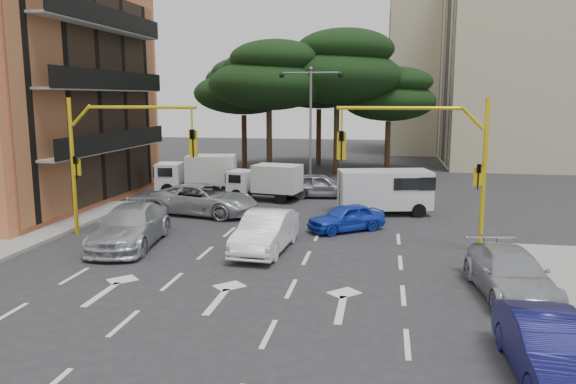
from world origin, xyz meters
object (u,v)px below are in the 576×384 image
street_lamp_center (311,106)px  car_silver_cross_b (320,185)px  car_white_hatch (266,232)px  signal_mast_left (110,148)px  car_silver_cross_a (204,199)px  car_silver_parked (510,274)px  box_truck_a (197,175)px  car_navy_parked (549,348)px  signal_mast_right (437,153)px  box_truck_b (265,182)px  car_blue_compact (346,218)px  car_silver_wagon (130,226)px  van_white (384,192)px

street_lamp_center → car_silver_cross_b: (1.00, -3.00, -4.70)m
car_white_hatch → car_silver_cross_b: car_white_hatch is taller
signal_mast_left → car_silver_cross_a: (2.44, 5.01, -3.09)m
car_silver_cross_b → car_silver_parked: 17.74m
street_lamp_center → car_silver_cross_b: size_ratio=1.82×
car_silver_cross_a → box_truck_a: box_truck_a is taller
street_lamp_center → car_navy_parked: (8.42, -24.21, -4.73)m
car_silver_cross_a → car_navy_parked: (12.78, -15.21, -0.10)m
car_navy_parked → car_silver_parked: car_silver_parked is taller
signal_mast_left → car_silver_cross_b: 13.86m
signal_mast_left → box_truck_a: signal_mast_left is taller
signal_mast_right → car_silver_cross_a: (-11.17, 5.01, -3.09)m
car_white_hatch → signal_mast_right: bearing=15.2°
signal_mast_right → box_truck_b: bearing=133.1°
car_blue_compact → car_silver_cross_b: 8.63m
signal_mast_right → car_navy_parked: bearing=-81.0°
car_silver_cross_a → box_truck_b: bearing=-15.2°
car_silver_cross_a → car_silver_cross_b: size_ratio=1.34×
signal_mast_left → car_blue_compact: bearing=14.9°
car_blue_compact → car_silver_parked: car_silver_parked is taller
car_silver_cross_a → car_silver_cross_b: bearing=-30.2°
signal_mast_left → car_silver_wagon: size_ratio=1.07×
signal_mast_left → car_navy_parked: size_ratio=1.42×
car_white_hatch → box_truck_a: box_truck_a is taller
signal_mast_left → car_navy_parked: signal_mast_left is taller
street_lamp_center → car_silver_cross_a: (-4.36, -9.00, -4.63)m
car_blue_compact → box_truck_a: (-9.91, 8.29, 0.60)m
car_navy_parked → car_silver_parked: 5.24m
car_white_hatch → car_navy_parked: 12.07m
car_blue_compact → car_silver_wagon: 9.45m
car_blue_compact → car_navy_parked: (5.25, -12.86, 0.08)m
signal_mast_right → van_white: signal_mast_right is taller
car_silver_wagon → car_silver_cross_b: size_ratio=1.31×
car_silver_wagon → car_navy_parked: car_silver_wagon is taller
car_white_hatch → car_blue_compact: (2.90, 3.95, -0.17)m
box_truck_a → box_truck_b: bearing=-116.4°
car_white_hatch → car_navy_parked: bearing=-43.6°
car_navy_parked → van_white: bearing=99.7°
car_silver_cross_a → car_silver_parked: 16.44m
street_lamp_center → car_silver_parked: (8.70, -18.98, -4.73)m
car_white_hatch → car_silver_cross_b: (0.73, 12.31, -0.05)m
car_silver_parked → box_truck_b: size_ratio=1.12×
van_white → box_truck_a: box_truck_a is taller
street_lamp_center → car_silver_cross_b: bearing=-71.6°
car_silver_cross_a → box_truck_b: size_ratio=1.32×
car_blue_compact → car_silver_cross_a: car_silver_cross_a is taller
car_blue_compact → van_white: van_white is taller
street_lamp_center → car_silver_wagon: size_ratio=1.39×
car_silver_parked → van_white: (-3.85, 11.75, 0.46)m
signal_mast_right → box_truck_a: signal_mast_right is taller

